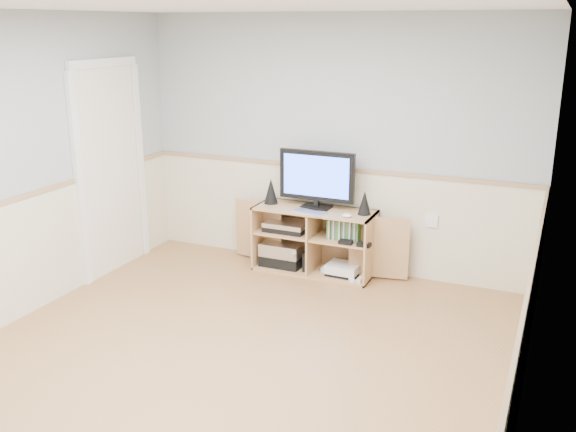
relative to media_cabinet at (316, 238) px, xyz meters
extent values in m
cube|color=tan|center=(0.10, -2.05, -0.34)|extent=(4.00, 4.50, 0.02)
cube|color=white|center=(0.10, -2.05, 2.18)|extent=(4.00, 4.50, 0.02)
cube|color=#A2ACB0|center=(2.11, -2.05, 0.92)|extent=(0.02, 4.50, 2.50)
cube|color=#A2ACB0|center=(0.10, 0.21, 0.92)|extent=(4.00, 0.02, 2.50)
cube|color=beige|center=(0.10, 0.19, 0.17)|extent=(4.00, 0.01, 1.00)
cube|color=tan|center=(0.10, 0.18, 0.69)|extent=(4.00, 0.02, 0.04)
cube|color=white|center=(-1.88, -0.75, 0.67)|extent=(0.03, 0.82, 2.00)
cube|color=tan|center=(0.00, -0.05, -0.32)|extent=(1.19, 0.45, 0.02)
cube|color=tan|center=(0.00, -0.05, 0.31)|extent=(1.19, 0.45, 0.02)
cube|color=tan|center=(-0.59, -0.05, -0.01)|extent=(0.02, 0.45, 0.65)
cube|color=tan|center=(0.59, -0.05, -0.01)|extent=(0.02, 0.45, 0.65)
cube|color=tan|center=(0.00, 0.16, -0.01)|extent=(1.19, 0.02, 0.65)
cube|color=tan|center=(0.00, -0.05, -0.01)|extent=(0.02, 0.43, 0.61)
cube|color=tan|center=(-0.30, -0.05, 0.05)|extent=(0.57, 0.41, 0.02)
cube|color=tan|center=(0.30, -0.05, 0.05)|extent=(0.57, 0.41, 0.02)
cube|color=tan|center=(-0.64, 0.01, -0.01)|extent=(0.57, 0.12, 0.61)
cube|color=tan|center=(0.64, 0.01, -0.01)|extent=(0.57, 0.12, 0.61)
cube|color=black|center=(0.00, 0.00, 0.33)|extent=(0.29, 0.18, 0.02)
cube|color=black|center=(0.00, 0.00, 0.37)|extent=(0.05, 0.04, 0.06)
cube|color=black|center=(0.00, 0.00, 0.64)|extent=(0.76, 0.05, 0.49)
cube|color=blue|center=(0.00, -0.03, 0.64)|extent=(0.67, 0.01, 0.40)
cone|color=black|center=(-0.48, -0.03, 0.45)|extent=(0.14, 0.14, 0.26)
cone|color=black|center=(0.50, -0.03, 0.43)|extent=(0.13, 0.13, 0.23)
cube|color=silver|center=(0.01, -0.19, 0.32)|extent=(0.35, 0.21, 0.01)
ellipsoid|color=white|center=(0.38, -0.19, 0.34)|extent=(0.10, 0.07, 0.04)
cube|color=black|center=(-0.34, -0.05, -0.26)|extent=(0.42, 0.31, 0.11)
cube|color=silver|center=(-0.34, -0.05, -0.14)|extent=(0.42, 0.31, 0.13)
cube|color=black|center=(-0.30, -0.05, 0.08)|extent=(0.42, 0.29, 0.05)
cube|color=silver|center=(-0.30, -0.05, 0.13)|extent=(0.42, 0.29, 0.05)
cube|color=black|center=(-0.06, -0.10, -0.21)|extent=(0.04, 0.14, 0.20)
cube|color=white|center=(0.20, -0.02, -0.29)|extent=(0.21, 0.17, 0.05)
cube|color=black|center=(0.32, -0.07, -0.30)|extent=(0.31, 0.25, 0.03)
cube|color=white|center=(0.32, -0.07, -0.24)|extent=(0.32, 0.27, 0.08)
cube|color=white|center=(0.52, -0.15, -0.30)|extent=(0.04, 0.14, 0.03)
cube|color=white|center=(0.50, 0.01, -0.30)|extent=(0.09, 0.15, 0.03)
cube|color=#3F8C3F|center=(0.32, -0.07, 0.15)|extent=(0.32, 0.14, 0.19)
cube|color=white|center=(1.10, 0.18, 0.27)|extent=(0.12, 0.03, 0.12)
camera|label=1|loc=(2.17, -5.68, 2.06)|focal=40.00mm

